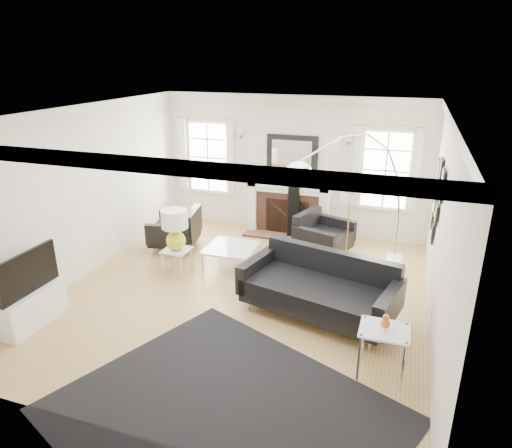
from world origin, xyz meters
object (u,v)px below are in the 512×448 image
(armchair_right, at_px, (321,236))
(coffee_table, at_px, (231,248))
(arc_floor_lamp, at_px, (352,202))
(fireplace, at_px, (289,208))
(sofa, at_px, (320,289))
(gourd_lamp, at_px, (175,227))
(armchair_left, at_px, (178,230))

(armchair_right, xyz_separation_m, coffee_table, (-1.38, -1.04, -0.02))
(arc_floor_lamp, bearing_deg, fireplace, 130.70)
(armchair_right, bearing_deg, sofa, -79.19)
(sofa, height_order, coffee_table, sofa)
(fireplace, bearing_deg, gourd_lamp, -116.80)
(fireplace, relative_size, sofa, 0.72)
(fireplace, distance_m, gourd_lamp, 2.82)
(armchair_right, distance_m, coffee_table, 1.73)
(armchair_left, distance_m, gourd_lamp, 1.30)
(coffee_table, bearing_deg, armchair_right, 36.95)
(armchair_right, bearing_deg, armchair_left, -167.44)
(fireplace, xyz_separation_m, armchair_right, (0.86, -0.85, -0.18))
(sofa, distance_m, armchair_left, 3.40)
(gourd_lamp, height_order, arc_floor_lamp, arc_floor_lamp)
(coffee_table, distance_m, arc_floor_lamp, 2.24)
(gourd_lamp, bearing_deg, armchair_right, 37.93)
(sofa, height_order, gourd_lamp, gourd_lamp)
(armchair_left, bearing_deg, arc_floor_lamp, -4.65)
(coffee_table, bearing_deg, arc_floor_lamp, 5.18)
(fireplace, distance_m, armchair_left, 2.32)
(sofa, relative_size, armchair_left, 2.13)
(armchair_left, xyz_separation_m, arc_floor_lamp, (3.28, -0.27, 0.99))
(gourd_lamp, bearing_deg, arc_floor_lamp, 16.18)
(arc_floor_lamp, bearing_deg, gourd_lamp, -163.82)
(sofa, xyz_separation_m, armchair_left, (-3.06, 1.48, -0.03))
(fireplace, distance_m, armchair_right, 1.22)
(sofa, bearing_deg, coffee_table, 149.90)
(gourd_lamp, bearing_deg, armchair_left, 117.13)
(armchair_left, bearing_deg, sofa, -25.79)
(sofa, bearing_deg, fireplace, 113.22)
(sofa, bearing_deg, gourd_lamp, 170.55)
(fireplace, height_order, coffee_table, fireplace)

